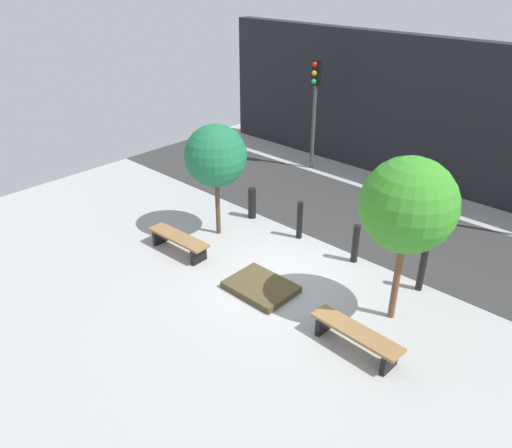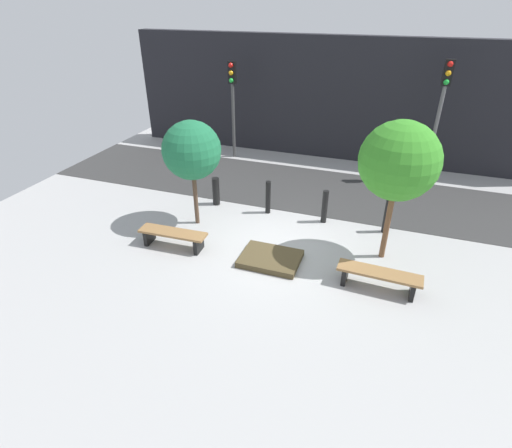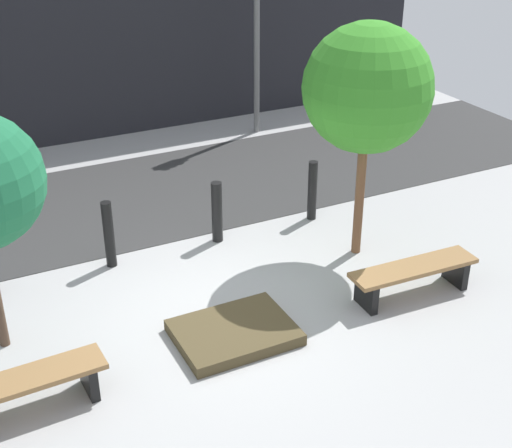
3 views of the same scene
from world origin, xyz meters
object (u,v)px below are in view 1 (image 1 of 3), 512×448
Objects in this scene: bench_left at (179,241)px; bollard_center at (355,244)px; tree_behind_left_bench at (216,156)px; traffic_light_west at (315,95)px; planter_bed at (261,287)px; bollard_left at (300,220)px; bollard_right at (422,270)px; tree_behind_right_bench at (408,205)px; bollard_far_left at (252,203)px; bench_right at (356,336)px.

bench_left is 4.25m from bollard_center.
traffic_light_west is (-1.05, 5.34, 0.35)m from tree_behind_left_bench.
bollard_left is at bearing 109.40° from planter_bed.
bollard_right is at bearing 0.00° from bollard_center.
bollard_right is at bearing 43.44° from planter_bed.
tree_behind_right_bench reaches higher than bollard_far_left.
traffic_light_west is at bearing 119.00° from planter_bed.
bollard_right is (1.67, 0.00, 0.01)m from bollard_center.
planter_bed is at bearing -109.40° from bollard_center.
bench_left is 1.76× the size of bollard_left.
bench_left is 2.58m from bollard_far_left.
tree_behind_right_bench is at bearing -20.27° from bollard_left.
bollard_right is at bearing 13.87° from tree_behind_left_bench.
tree_behind_right_bench is 3.41× the size of bollard_right.
bench_left is 7.09m from traffic_light_west.
bollard_center is at bearing 143.78° from tree_behind_right_bench.
bollard_far_left is 0.87× the size of bollard_right.
tree_behind_left_bench is 2.91× the size of bollard_left.
bollard_center is (-1.70, 2.57, 0.16)m from bench_right.
bollard_right is (-0.03, 2.57, 0.17)m from bench_right.
bench_right is at bearing -2.32° from bench_left.
bollard_left is 1.67m from bollard_center.
bench_left is 1.24× the size of planter_bed.
tree_behind_right_bench is at bearing 0.00° from tree_behind_left_bench.
bollard_left is at bearing 36.22° from tree_behind_left_bench.
bollard_far_left is (-5.04, 1.25, -2.06)m from tree_behind_right_bench.
tree_behind_right_bench is at bearing -36.22° from bollard_center.
bench_left is 1.83× the size of bollard_center.
bench_left is 2.56m from planter_bed.
bollard_far_left is at bearing 166.13° from tree_behind_right_bench.
bench_left is at bearing -123.46° from bollard_left.
tree_behind_left_bench is at bearing -159.73° from bollard_center.
bollard_right is (5.04, 1.25, -1.64)m from tree_behind_left_bench.
tree_behind_right_bench reaches higher than bench_left.
bollard_left is 1.01× the size of bollard_right.
planter_bed is 2.55m from bollard_center.
tree_behind_left_bench is 0.86× the size of tree_behind_right_bench.
bench_right is 0.54× the size of tree_behind_right_bench.
bollard_left reaches higher than bench_right.
bollard_center is (3.34, 0.00, 0.05)m from bollard_far_left.
planter_bed is at bearing -23.98° from tree_behind_left_bench.
bollard_left is (-0.84, 2.37, 0.43)m from planter_bed.
bollard_center is at bearing 125.78° from bench_right.
bollard_center is at bearing 0.00° from bollard_left.
traffic_light_west reaches higher than bench_right.
bollard_right is at bearing 92.98° from bench_right.
tree_behind_left_bench is at bearing 156.02° from planter_bed.
bollard_left is at bearing 0.00° from bollard_far_left.
bollard_right is (2.51, 2.37, 0.42)m from planter_bed.
bollard_center is 1.67m from bollard_right.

